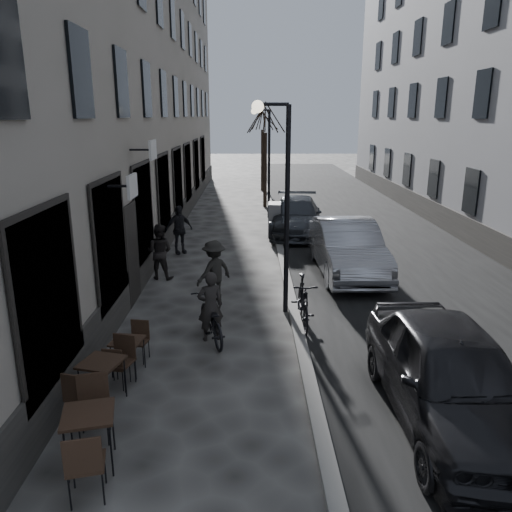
{
  "coord_description": "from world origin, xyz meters",
  "views": [
    {
      "loc": [
        -0.86,
        -5.7,
        4.75
      ],
      "look_at": [
        -0.75,
        4.77,
        1.8
      ],
      "focal_mm": 35.0,
      "sensor_mm": 36.0,
      "label": 1
    }
  ],
  "objects_px": {
    "streetlamp_far": "(265,151)",
    "bicycle": "(211,319)",
    "bistro_set_a": "(90,434)",
    "car_far": "(296,216)",
    "pedestrian_near": "(159,252)",
    "moped": "(303,302)",
    "tree_near": "(265,117)",
    "bistro_set_b": "(103,377)",
    "utility_cabinet": "(274,219)",
    "bistro_set_c": "(128,353)",
    "car_mid": "(347,248)",
    "pedestrian_far": "(179,230)",
    "streetlamp_near": "(280,186)",
    "tree_far": "(263,117)",
    "car_near": "(451,375)",
    "pedestrian_mid": "(214,271)"
  },
  "relations": [
    {
      "from": "streetlamp_far",
      "to": "bistro_set_a",
      "type": "bearing_deg",
      "value": -99.39
    },
    {
      "from": "bicycle",
      "to": "pedestrian_near",
      "type": "bearing_deg",
      "value": -85.12
    },
    {
      "from": "tree_near",
      "to": "pedestrian_near",
      "type": "distance_m",
      "value": 13.34
    },
    {
      "from": "pedestrian_near",
      "to": "tree_near",
      "type": "bearing_deg",
      "value": -94.45
    },
    {
      "from": "pedestrian_far",
      "to": "car_mid",
      "type": "height_order",
      "value": "pedestrian_far"
    },
    {
      "from": "pedestrian_mid",
      "to": "car_mid",
      "type": "bearing_deg",
      "value": 168.62
    },
    {
      "from": "bistro_set_c",
      "to": "car_mid",
      "type": "distance_m",
      "value": 8.19
    },
    {
      "from": "tree_far",
      "to": "pedestrian_near",
      "type": "xyz_separation_m",
      "value": [
        -3.5,
        -18.29,
        -3.83
      ]
    },
    {
      "from": "tree_far",
      "to": "moped",
      "type": "bearing_deg",
      "value": -88.82
    },
    {
      "from": "tree_far",
      "to": "bicycle",
      "type": "height_order",
      "value": "tree_far"
    },
    {
      "from": "tree_far",
      "to": "bistro_set_c",
      "type": "height_order",
      "value": "tree_far"
    },
    {
      "from": "bicycle",
      "to": "bistro_set_a",
      "type": "bearing_deg",
      "value": 53.36
    },
    {
      "from": "tree_near",
      "to": "moped",
      "type": "relative_size",
      "value": 2.97
    },
    {
      "from": "streetlamp_far",
      "to": "moped",
      "type": "distance_m",
      "value": 13.09
    },
    {
      "from": "bistro_set_c",
      "to": "pedestrian_far",
      "type": "relative_size",
      "value": 0.81
    },
    {
      "from": "tree_near",
      "to": "car_mid",
      "type": "height_order",
      "value": "tree_near"
    },
    {
      "from": "bistro_set_b",
      "to": "bicycle",
      "type": "xyz_separation_m",
      "value": [
        1.64,
        2.49,
        0.0
      ]
    },
    {
      "from": "utility_cabinet",
      "to": "car_far",
      "type": "distance_m",
      "value": 1.02
    },
    {
      "from": "car_mid",
      "to": "pedestrian_far",
      "type": "bearing_deg",
      "value": 155.18
    },
    {
      "from": "bistro_set_a",
      "to": "pedestrian_near",
      "type": "bearing_deg",
      "value": 80.65
    },
    {
      "from": "pedestrian_far",
      "to": "moped",
      "type": "distance_m",
      "value": 7.43
    },
    {
      "from": "tree_near",
      "to": "moped",
      "type": "height_order",
      "value": "tree_near"
    },
    {
      "from": "streetlamp_near",
      "to": "bistro_set_b",
      "type": "relative_size",
      "value": 3.13
    },
    {
      "from": "streetlamp_near",
      "to": "pedestrian_far",
      "type": "bearing_deg",
      "value": 120.18
    },
    {
      "from": "tree_near",
      "to": "bistro_set_b",
      "type": "distance_m",
      "value": 19.83
    },
    {
      "from": "bistro_set_a",
      "to": "bicycle",
      "type": "xyz_separation_m",
      "value": [
        1.35,
        4.1,
        -0.03
      ]
    },
    {
      "from": "streetlamp_far",
      "to": "car_mid",
      "type": "relative_size",
      "value": 1.01
    },
    {
      "from": "streetlamp_near",
      "to": "pedestrian_near",
      "type": "height_order",
      "value": "streetlamp_near"
    },
    {
      "from": "bistro_set_b",
      "to": "utility_cabinet",
      "type": "bearing_deg",
      "value": 90.11
    },
    {
      "from": "pedestrian_near",
      "to": "moped",
      "type": "height_order",
      "value": "pedestrian_near"
    },
    {
      "from": "tree_near",
      "to": "car_far",
      "type": "relative_size",
      "value": 1.13
    },
    {
      "from": "moped",
      "to": "bistro_set_b",
      "type": "bearing_deg",
      "value": -138.97
    },
    {
      "from": "streetlamp_far",
      "to": "pedestrian_near",
      "type": "distance_m",
      "value": 10.17
    },
    {
      "from": "bistro_set_a",
      "to": "bistro_set_b",
      "type": "bearing_deg",
      "value": 87.34
    },
    {
      "from": "car_near",
      "to": "car_far",
      "type": "xyz_separation_m",
      "value": [
        -1.27,
        13.36,
        -0.08
      ]
    },
    {
      "from": "bistro_set_a",
      "to": "car_far",
      "type": "bearing_deg",
      "value": 61.26
    },
    {
      "from": "tree_far",
      "to": "bicycle",
      "type": "xyz_separation_m",
      "value": [
        -1.65,
        -22.61,
        -4.18
      ]
    },
    {
      "from": "streetlamp_far",
      "to": "bicycle",
      "type": "bearing_deg",
      "value": -96.6
    },
    {
      "from": "car_mid",
      "to": "moped",
      "type": "distance_m",
      "value": 4.35
    },
    {
      "from": "streetlamp_near",
      "to": "moped",
      "type": "height_order",
      "value": "streetlamp_near"
    },
    {
      "from": "tree_far",
      "to": "car_near",
      "type": "xyz_separation_m",
      "value": [
        2.39,
        -25.67,
        -3.85
      ]
    },
    {
      "from": "tree_near",
      "to": "car_mid",
      "type": "relative_size",
      "value": 1.14
    },
    {
      "from": "tree_far",
      "to": "car_near",
      "type": "distance_m",
      "value": 26.07
    },
    {
      "from": "bistro_set_a",
      "to": "pedestrian_far",
      "type": "xyz_separation_m",
      "value": [
        -0.32,
        11.28,
        0.35
      ]
    },
    {
      "from": "bistro_set_a",
      "to": "bistro_set_b",
      "type": "relative_size",
      "value": 1.07
    },
    {
      "from": "bistro_set_c",
      "to": "streetlamp_near",
      "type": "bearing_deg",
      "value": 54.53
    },
    {
      "from": "tree_near",
      "to": "moped",
      "type": "bearing_deg",
      "value": -88.37
    },
    {
      "from": "streetlamp_far",
      "to": "car_near",
      "type": "distance_m",
      "value": 17.01
    },
    {
      "from": "streetlamp_near",
      "to": "bistro_set_b",
      "type": "distance_m",
      "value": 5.86
    },
    {
      "from": "bicycle",
      "to": "utility_cabinet",
      "type": "bearing_deg",
      "value": -118.96
    }
  ]
}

